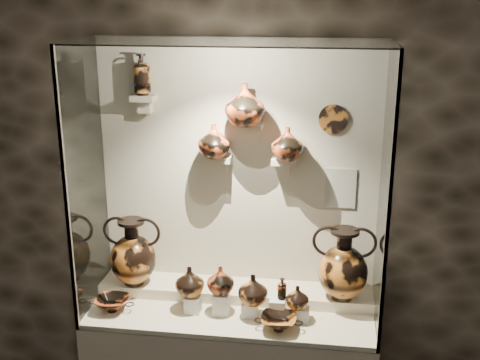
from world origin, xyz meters
The scene contains 34 objects.
wall_back centered at (0.00, 2.50, 1.60)m, with size 5.00×0.02×3.20m, color black.
front_tier centered at (0.00, 2.18, 0.82)m, with size 1.68×0.58×0.03m, color beige.
rear_tier centered at (0.00, 2.35, 0.85)m, with size 1.70×0.25×0.10m, color beige.
back_panel centered at (0.00, 2.50, 1.60)m, with size 1.70×0.03×1.60m, color #BDB098.
glass_front centered at (0.00, 1.88, 1.60)m, with size 1.70×0.01×1.60m, color white.
glass_left centered at (-0.85, 2.18, 1.60)m, with size 0.01×0.60×1.60m, color white.
glass_right centered at (0.85, 2.18, 1.60)m, with size 0.01×0.60×1.60m, color white.
glass_top centered at (0.00, 2.18, 2.40)m, with size 1.70×0.60×0.01m, color white.
frame_post_left centered at (-0.84, 1.89, 1.60)m, with size 0.02×0.02×1.60m, color gray.
frame_post_right centered at (0.84, 1.89, 1.60)m, with size 0.02×0.02×1.60m, color gray.
pedestal_a centered at (-0.22, 2.13, 0.88)m, with size 0.09×0.09×0.10m, color silver.
pedestal_b centered at (-0.05, 2.13, 0.90)m, with size 0.09×0.09×0.13m, color silver.
pedestal_c centered at (0.12, 2.13, 0.88)m, with size 0.09×0.09×0.09m, color silver.
pedestal_d centered at (0.28, 2.13, 0.89)m, with size 0.09×0.09×0.12m, color silver.
pedestal_e centered at (0.42, 2.13, 0.87)m, with size 0.09×0.09×0.08m, color silver.
bracket_ul centered at (-0.55, 2.42, 2.05)m, with size 0.14×0.12×0.04m, color #BDB098.
bracket_ca centered at (-0.10, 2.42, 1.70)m, with size 0.14×0.12×0.04m, color #BDB098.
bracket_cb centered at (0.10, 2.42, 1.90)m, with size 0.10×0.12×0.04m, color #BDB098.
bracket_cc centered at (0.28, 2.42, 1.70)m, with size 0.14×0.12×0.04m, color #BDB098.
amphora_left centered at (-0.63, 2.30, 1.11)m, with size 0.34×0.34×0.43m, color #B76723, non-canonical shape.
amphora_right centered at (0.65, 2.29, 1.12)m, with size 0.35×0.35×0.44m, color #B76723, non-canonical shape.
jug_a centered at (-0.24, 2.15, 1.02)m, with size 0.17×0.17×0.18m, color #B76723.
jug_b centered at (-0.05, 2.14, 1.04)m, with size 0.16×0.16×0.17m, color #953A1A.
jug_c centered at (0.14, 2.11, 1.01)m, with size 0.17×0.17×0.18m, color #B76723.
jug_e centered at (0.39, 2.11, 0.98)m, with size 0.13×0.13×0.14m, color #B76723.
lekythos_small centered at (0.30, 2.14, 1.02)m, with size 0.06×0.06×0.14m, color #953A1A, non-canonical shape.
kylix_left centered at (-0.70, 2.07, 0.88)m, with size 0.26×0.22×0.10m, color #953A1A, non-canonical shape.
kylix_right centered at (0.30, 2.00, 0.88)m, with size 0.26×0.22×0.10m, color #B76723, non-canonical shape.
lekythos_tall centered at (-0.55, 2.42, 2.20)m, with size 0.11×0.11×0.27m, color #B76723, non-canonical shape.
ovoid_vase_a centered at (-0.13, 2.38, 1.82)m, with size 0.19×0.19×0.20m, color #953A1A.
ovoid_vase_b centered at (0.06, 2.36, 2.04)m, with size 0.23×0.23×0.24m, color #953A1A.
ovoid_vase_c centered at (0.30, 2.38, 1.81)m, with size 0.18×0.18×0.19m, color #953A1A.
wall_plate centered at (0.56, 2.47, 1.95)m, with size 0.17×0.17×0.02m, color #9C541E.
info_placard centered at (0.62, 2.47, 1.53)m, with size 0.18×0.01×0.24m, color beige.
Camera 1 is at (0.50, -0.97, 2.65)m, focal length 45.00 mm.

